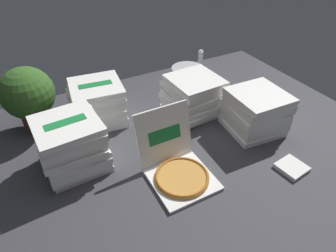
{
  "coord_description": "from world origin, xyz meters",
  "views": [
    {
      "loc": [
        -0.86,
        -1.41,
        1.45
      ],
      "look_at": [
        -0.05,
        0.1,
        0.14
      ],
      "focal_mm": 30.82,
      "sensor_mm": 36.0,
      "label": 1
    }
  ],
  "objects": [
    {
      "name": "ground_plane",
      "position": [
        0.0,
        0.0,
        -0.01
      ],
      "size": [
        3.2,
        2.4,
        0.02
      ],
      "primitive_type": "cube",
      "color": "#38383D"
    },
    {
      "name": "pizza_stack_left_mid",
      "position": [
        -0.43,
        0.61,
        0.17
      ],
      "size": [
        0.46,
        0.46,
        0.34
      ],
      "color": "white",
      "rests_on": "ground_plane"
    },
    {
      "name": "pizza_stack_right_far",
      "position": [
        -0.74,
        0.17,
        0.19
      ],
      "size": [
        0.43,
        0.44,
        0.38
      ],
      "color": "white",
      "rests_on": "ground_plane"
    },
    {
      "name": "pizza_stack_center_near",
      "position": [
        0.63,
        -0.09,
        0.17
      ],
      "size": [
        0.47,
        0.46,
        0.34
      ],
      "color": "white",
      "rests_on": "ground_plane"
    },
    {
      "name": "water_bottle_0",
      "position": [
        0.84,
        1.01,
        0.11
      ],
      "size": [
        0.06,
        0.06,
        0.23
      ],
      "color": "white",
      "rests_on": "ground_plane"
    },
    {
      "name": "open_pizza_box",
      "position": [
        -0.16,
        -0.24,
        0.08
      ],
      "size": [
        0.4,
        0.51,
        0.41
      ],
      "color": "white",
      "rests_on": "ground_plane"
    },
    {
      "name": "ice_bucket",
      "position": [
        0.58,
        0.85,
        0.07
      ],
      "size": [
        0.33,
        0.33,
        0.15
      ],
      "primitive_type": "cylinder",
      "color": "#B7BABF",
      "rests_on": "ground_plane"
    },
    {
      "name": "water_bottle_2",
      "position": [
        0.56,
        0.55,
        0.11
      ],
      "size": [
        0.06,
        0.06,
        0.23
      ],
      "color": "silver",
      "rests_on": "ground_plane"
    },
    {
      "name": "potted_plant",
      "position": [
        -0.91,
        0.75,
        0.3
      ],
      "size": [
        0.4,
        0.4,
        0.53
      ],
      "color": "#513323",
      "rests_on": "ground_plane"
    },
    {
      "name": "water_bottle_1",
      "position": [
        0.46,
        0.56,
        0.11
      ],
      "size": [
        0.06,
        0.06,
        0.23
      ],
      "color": "white",
      "rests_on": "ground_plane"
    },
    {
      "name": "pizza_stack_right_mid",
      "position": [
        0.31,
        0.34,
        0.17
      ],
      "size": [
        0.45,
        0.46,
        0.34
      ],
      "color": "white",
      "rests_on": "ground_plane"
    },
    {
      "name": "napkin_pile",
      "position": [
        0.56,
        -0.58,
        0.02
      ],
      "size": [
        0.2,
        0.2,
        0.03
      ],
      "primitive_type": "cube",
      "rotation": [
        0.0,
        0.0,
        0.11
      ],
      "color": "white",
      "rests_on": "ground_plane"
    }
  ]
}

